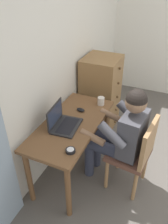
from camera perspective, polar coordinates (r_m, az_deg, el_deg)
wall_back at (r=2.55m, az=-7.38°, el=12.88°), size 4.80×0.05×2.50m
desk at (r=2.47m, az=-3.07°, el=-4.83°), size 1.19×0.56×0.72m
dresser at (r=3.32m, az=4.19°, el=4.66°), size 0.52×0.51×1.08m
chair at (r=2.43m, az=12.82°, el=-9.84°), size 0.46×0.45×0.89m
person_seated at (r=2.35m, az=9.15°, el=-5.22°), size 0.57×0.61×1.21m
laptop at (r=2.33m, az=-5.38°, el=-2.51°), size 0.36×0.28×0.24m
computer_mouse at (r=2.57m, az=-0.87°, el=0.57°), size 0.07×0.11×0.03m
desk_clock at (r=2.05m, az=-3.42°, el=-9.64°), size 0.09×0.09×0.03m
coffee_mug at (r=2.68m, az=4.30°, el=2.80°), size 0.12×0.08×0.09m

